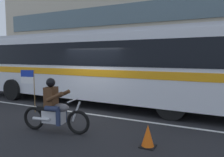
% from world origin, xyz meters
% --- Properties ---
extents(ground_plane, '(60.00, 60.00, 0.00)m').
position_xyz_m(ground_plane, '(0.00, 0.00, 0.00)').
color(ground_plane, black).
extents(sidewalk_curb, '(28.00, 3.80, 0.15)m').
position_xyz_m(sidewalk_curb, '(0.00, 5.10, 0.07)').
color(sidewalk_curb, gray).
rests_on(sidewalk_curb, ground_plane).
extents(lane_center_stripe, '(26.60, 0.14, 0.01)m').
position_xyz_m(lane_center_stripe, '(0.00, -0.60, 0.00)').
color(lane_center_stripe, silver).
rests_on(lane_center_stripe, ground_plane).
extents(transit_bus, '(13.49, 2.97, 3.22)m').
position_xyz_m(transit_bus, '(-0.61, 1.19, 1.88)').
color(transit_bus, silver).
rests_on(transit_bus, ground_plane).
extents(motorcycle_with_rider, '(2.17, 0.72, 1.78)m').
position_xyz_m(motorcycle_with_rider, '(0.33, -2.71, 0.67)').
color(motorcycle_with_rider, black).
rests_on(motorcycle_with_rider, ground_plane).
extents(traffic_cone, '(0.36, 0.36, 0.55)m').
position_xyz_m(traffic_cone, '(3.07, -2.55, 0.26)').
color(traffic_cone, '#EA590F').
rests_on(traffic_cone, ground_plane).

